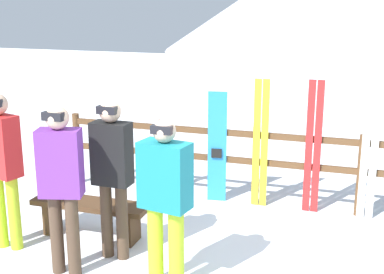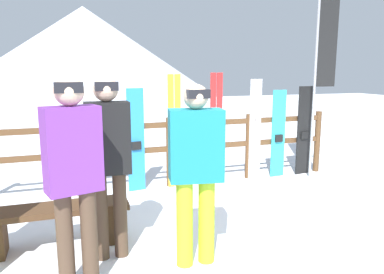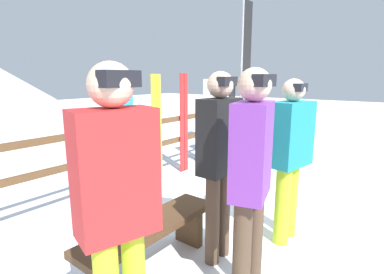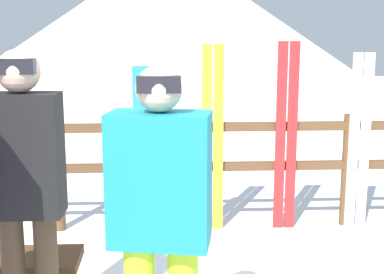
% 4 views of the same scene
% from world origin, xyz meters
% --- Properties ---
extents(ground_plane, '(40.00, 40.00, 0.00)m').
position_xyz_m(ground_plane, '(0.00, 0.00, 0.00)').
color(ground_plane, white).
extents(mountain_backdrop, '(18.00, 18.00, 6.00)m').
position_xyz_m(mountain_backdrop, '(0.00, 24.09, 3.00)').
color(mountain_backdrop, silver).
rests_on(mountain_backdrop, ground).
extents(fence, '(5.42, 0.10, 1.05)m').
position_xyz_m(fence, '(0.00, 2.09, 0.63)').
color(fence, brown).
rests_on(fence, ground).
extents(bench, '(1.38, 0.36, 0.43)m').
position_xyz_m(bench, '(-1.59, 0.49, 0.32)').
color(bench, '#4C331E').
rests_on(bench, ground).
extents(person_purple, '(0.45, 0.33, 1.71)m').
position_xyz_m(person_purple, '(-1.42, -0.34, 1.01)').
color(person_purple, '#4C3828').
rests_on(person_purple, ground).
extents(person_teal, '(0.50, 0.34, 1.64)m').
position_xyz_m(person_teal, '(-0.40, -0.24, 0.94)').
color(person_teal, '#B7D826').
rests_on(person_teal, ground).
extents(person_black, '(0.40, 0.23, 1.70)m').
position_xyz_m(person_black, '(-1.11, 0.12, 1.00)').
color(person_black, '#4C3828').
rests_on(person_black, ground).
extents(snowboard_blue, '(0.25, 0.08, 1.50)m').
position_xyz_m(snowboard_blue, '(-0.52, 2.03, 0.75)').
color(snowboard_blue, '#288CE0').
rests_on(snowboard_blue, ground).
extents(ski_pair_yellow, '(0.19, 0.02, 1.70)m').
position_xyz_m(ski_pair_yellow, '(0.06, 2.04, 0.85)').
color(ski_pair_yellow, yellow).
rests_on(ski_pair_yellow, ground).
extents(ski_pair_red, '(0.20, 0.02, 1.71)m').
position_xyz_m(ski_pair_red, '(0.73, 2.04, 0.86)').
color(ski_pair_red, red).
rests_on(ski_pair_red, ground).
extents(ski_pair_white, '(0.19, 0.02, 1.61)m').
position_xyz_m(ski_pair_white, '(1.41, 2.04, 0.81)').
color(ski_pair_white, white).
rests_on(ski_pair_white, ground).
extents(snowboard_cyan, '(0.25, 0.07, 1.44)m').
position_xyz_m(snowboard_cyan, '(1.84, 2.03, 0.71)').
color(snowboard_cyan, '#2DBFCC').
rests_on(snowboard_cyan, ground).
extents(snowboard_black_stripe, '(0.31, 0.09, 1.49)m').
position_xyz_m(snowboard_black_stripe, '(2.35, 2.03, 0.74)').
color(snowboard_black_stripe, black).
rests_on(snowboard_black_stripe, ground).
extents(rental_flag, '(0.40, 0.04, 3.17)m').
position_xyz_m(rental_flag, '(2.46, 1.82, 2.02)').
color(rental_flag, '#99999E').
rests_on(rental_flag, ground).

